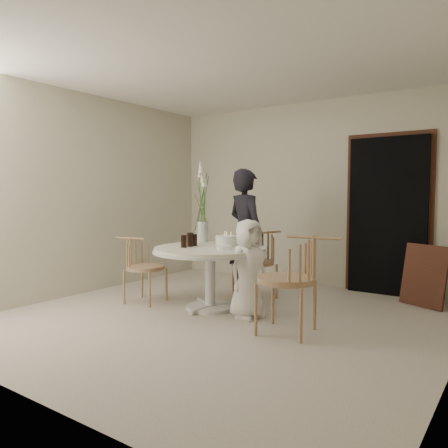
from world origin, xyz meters
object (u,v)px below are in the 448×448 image
Objects in this scene: chair_far at (262,255)px; birthday_cake at (227,241)px; chair_right at (300,270)px; boy at (248,269)px; girl at (246,233)px; table at (210,257)px; flower_vase at (202,208)px; chair_left at (138,260)px.

birthday_cake is at bearing -80.29° from chair_far.
chair_right is (1.08, -1.15, 0.07)m from chair_far.
boy is at bearing -114.65° from chair_right.
birthday_cake reaches higher than chair_far.
birthday_cake is at bearing 120.54° from girl.
girl is at bearing 45.88° from boy.
table is 1.27× the size of flower_vase.
birthday_cake is at bearing 57.74° from table.
chair_far is at bearing -123.43° from girl.
table is 0.78m from girl.
chair_right is at bearing -95.22° from boy.
chair_left is (-0.95, -0.24, -0.09)m from table.
flower_vase is (0.55, 0.62, 0.64)m from chair_left.
girl is 0.65m from flower_vase.
flower_vase reaches higher than table.
boy is at bearing -24.18° from flower_vase.
table is at bearing -43.16° from flower_vase.
chair_far is 0.52× the size of girl.
chair_far reaches higher than chair_left.
chair_right is 3.71× the size of birthday_cake.
chair_far is at bearing 77.31° from table.
table is at bearing 110.00° from girl.
girl is 0.58m from birthday_cake.
flower_vase is at bearing 136.84° from table.
chair_far is 1.59m from chair_left.
table is at bearing -86.07° from chair_far.
birthday_cake is 0.67m from flower_vase.
girl is 1.59× the size of flower_vase.
chair_left is 0.49× the size of girl.
chair_left is at bearing -158.54° from birthday_cake.
chair_right is at bearing -30.17° from chair_far.
table is 1.38× the size of chair_right.
flower_vase reaches higher than girl.
chair_left is 0.75× the size of boy.
birthday_cake is (-0.08, -0.69, 0.23)m from chair_far.
chair_left is at bearing -119.32° from chair_far.
chair_right is 2.22m from chair_left.
girl is (0.02, 0.75, 0.22)m from table.
chair_far is at bearing 33.76° from boy.
chair_far is 0.73m from birthday_cake.
chair_right is at bearing 162.38° from girl.
girl is (-1.25, 1.03, 0.21)m from chair_right.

